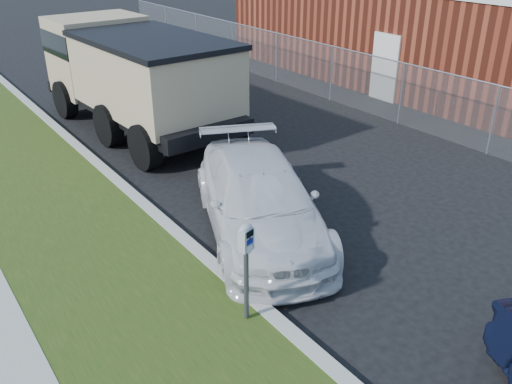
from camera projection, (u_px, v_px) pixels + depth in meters
ground at (347, 239)px, 10.25m from camera, size 120.00×120.00×0.00m
streetside at (11, 287)px, 8.77m from camera, size 6.12×50.00×0.15m
chainlink_fence at (332, 63)px, 17.93m from camera, size 0.06×30.06×30.00m
brick_building at (428, 16)px, 21.41m from camera, size 9.20×14.20×4.17m
parking_meter at (246, 252)px, 7.49m from camera, size 0.25×0.19×1.57m
white_wagon at (258, 197)px, 10.25m from camera, size 3.80×5.30×1.42m
dump_truck at (132, 72)px, 15.34m from camera, size 3.30×7.52×2.89m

